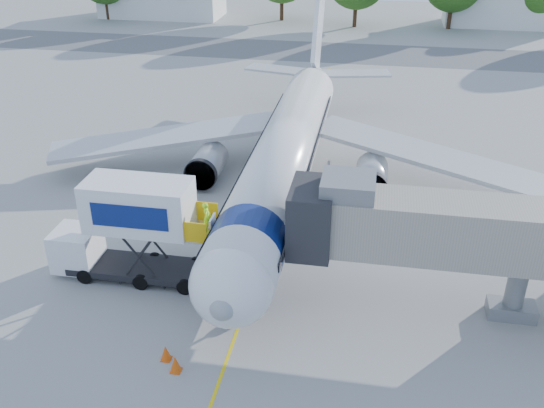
# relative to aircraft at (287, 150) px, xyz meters

# --- Properties ---
(ground) EXTENTS (160.00, 160.00, 0.00)m
(ground) POSITION_rel_aircraft_xyz_m (0.00, -4.12, -2.95)
(ground) COLOR #989895
(ground) RESTS_ON ground
(guidance_line) EXTENTS (0.15, 70.00, 0.01)m
(guidance_line) POSITION_rel_aircraft_xyz_m (0.00, -4.12, -2.94)
(guidance_line) COLOR yellow
(guidance_line) RESTS_ON ground
(taxiway_strip) EXTENTS (120.00, 10.00, 0.01)m
(taxiway_strip) POSITION_rel_aircraft_xyz_m (0.00, 37.88, -2.94)
(taxiway_strip) COLOR #59595B
(taxiway_strip) RESTS_ON ground
(aircraft) EXTENTS (34.17, 37.73, 11.35)m
(aircraft) POSITION_rel_aircraft_xyz_m (0.00, 0.00, 0.00)
(aircraft) COLOR silver
(aircraft) RESTS_ON ground
(jet_bridge) EXTENTS (13.90, 3.20, 6.60)m
(jet_bridge) POSITION_rel_aircraft_xyz_m (7.99, -11.12, 1.39)
(jet_bridge) COLOR gray
(jet_bridge) RESTS_ON ground
(catering_hiloader) EXTENTS (8.50, 2.44, 5.50)m
(catering_hiloader) POSITION_rel_aircraft_xyz_m (-6.27, -11.12, -0.19)
(catering_hiloader) COLOR black
(catering_hiloader) RESTS_ON ground
(safety_cone_a) EXTENTS (0.46, 0.46, 0.74)m
(safety_cone_a) POSITION_rel_aircraft_xyz_m (-2.57, -16.85, -2.60)
(safety_cone_a) COLOR #DB4E0B
(safety_cone_a) RESTS_ON ground
(safety_cone_b) EXTENTS (0.49, 0.49, 0.78)m
(safety_cone_b) POSITION_rel_aircraft_xyz_m (-1.94, -17.45, -2.57)
(safety_cone_b) COLOR #DB4E0B
(safety_cone_b) RESTS_ON ground
(outbuilding_right) EXTENTS (16.40, 7.40, 5.30)m
(outbuilding_right) POSITION_rel_aircraft_xyz_m (22.00, 57.88, -0.29)
(outbuilding_right) COLOR silver
(outbuilding_right) RESTS_ON ground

